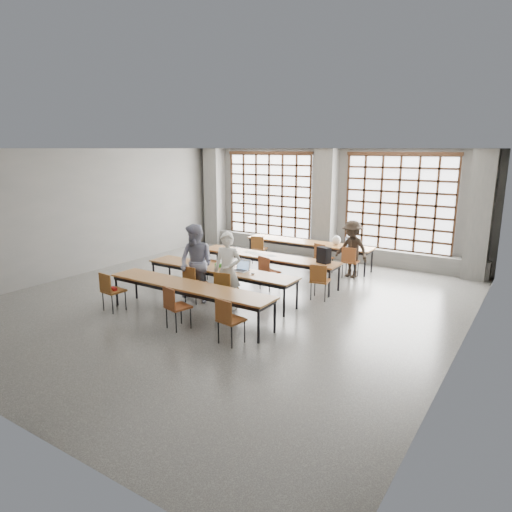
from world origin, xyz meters
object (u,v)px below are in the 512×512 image
at_px(chair_mid_centre, 267,269).
at_px(student_male, 228,271).
at_px(desk_row_a, 308,244).
at_px(student_back, 352,249).
at_px(desk_row_d, 189,288).
at_px(chair_back_right, 350,259).
at_px(chair_front_right, 225,287).
at_px(plastic_bag, 336,240).
at_px(laptop_front, 242,268).
at_px(red_pouch, 114,289).
at_px(chair_back_left, 259,247).
at_px(chair_near_right, 228,317).
at_px(student_female, 196,263).
at_px(backpack, 324,255).
at_px(green_box, 220,265).
at_px(chair_mid_right, 319,278).
at_px(chair_mid_left, 206,259).
at_px(chair_near_left, 110,288).
at_px(phone, 223,270).
at_px(mouse, 253,273).
at_px(chair_near_mid, 175,304).
at_px(desk_row_c, 220,271).
at_px(laptop_back, 351,244).
at_px(chair_back_mid, 322,255).
at_px(chair_front_left, 193,280).

height_order(chair_mid_centre, student_male, student_male).
xyz_separation_m(desk_row_a, student_back, (1.60, -0.50, 0.13)).
relative_size(desk_row_d, chair_back_right, 4.55).
distance_m(chair_front_right, plastic_bag, 4.68).
height_order(laptop_front, red_pouch, laptop_front).
distance_m(chair_back_left, chair_near_right, 6.07).
xyz_separation_m(chair_near_right, red_pouch, (-3.19, 0.08, -0.04)).
bearing_deg(chair_mid_centre, chair_near_right, -70.36).
distance_m(student_female, backpack, 3.15).
bearing_deg(plastic_bag, chair_near_right, -85.05).
relative_size(desk_row_d, student_female, 2.19).
xyz_separation_m(student_female, student_back, (2.24, 3.95, -0.12)).
distance_m(green_box, red_pouch, 2.49).
relative_size(chair_mid_right, red_pouch, 4.40).
height_order(student_male, backpack, student_male).
bearing_deg(chair_mid_right, green_box, -153.45).
distance_m(chair_mid_left, chair_near_left, 3.20).
distance_m(student_male, backpack, 2.63).
bearing_deg(backpack, student_back, 102.80).
height_order(chair_back_right, laptop_front, laptop_front).
bearing_deg(student_back, chair_back_right, -72.45).
relative_size(phone, red_pouch, 0.65).
relative_size(chair_near_left, plastic_bag, 3.08).
height_order(chair_back_left, plastic_bag, plastic_bag).
xyz_separation_m(chair_mid_right, mouse, (-1.11, -1.15, 0.21)).
relative_size(chair_front_right, mouse, 8.98).
bearing_deg(chair_near_right, chair_mid_centre, 109.64).
bearing_deg(chair_back_right, chair_near_mid, -105.50).
height_order(chair_near_right, mouse, chair_near_right).
height_order(student_male, laptop_front, student_male).
bearing_deg(mouse, desk_row_c, 178.79).
xyz_separation_m(chair_mid_centre, red_pouch, (-2.05, -3.12, -0.04)).
bearing_deg(chair_back_right, desk_row_d, -109.38).
bearing_deg(backpack, green_box, -121.45).
relative_size(chair_mid_left, mouse, 8.98).
height_order(student_back, green_box, student_back).
distance_m(chair_mid_centre, laptop_back, 3.11).
distance_m(chair_back_left, student_back, 3.00).
bearing_deg(desk_row_c, mouse, -1.21).
xyz_separation_m(chair_mid_right, student_back, (-0.12, 2.31, 0.26)).
distance_m(chair_back_mid, chair_mid_left, 3.31).
bearing_deg(mouse, laptop_back, 79.95).
bearing_deg(chair_near_right, laptop_back, 90.88).
height_order(chair_mid_right, mouse, chair_mid_right).
bearing_deg(student_male, green_box, 124.07).
height_order(chair_mid_right, laptop_front, laptop_front).
xyz_separation_m(desk_row_a, chair_front_left, (-0.65, -4.57, -0.13)).
bearing_deg(chair_near_left, chair_back_left, 85.85).
height_order(desk_row_c, chair_front_left, chair_front_left).
bearing_deg(chair_back_mid, chair_front_right, -97.30).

